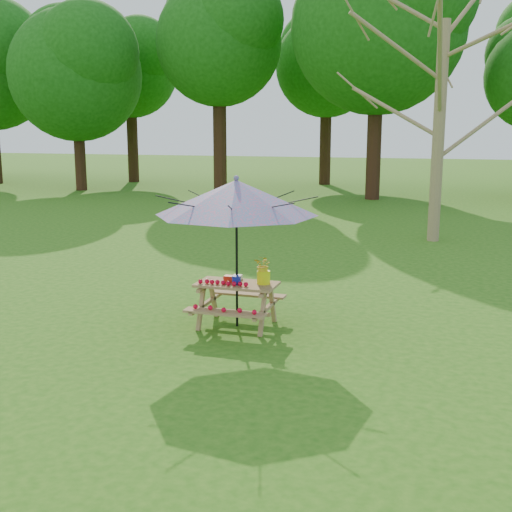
% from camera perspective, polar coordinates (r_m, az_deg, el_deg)
% --- Properties ---
extents(treeline, '(60.00, 12.00, 16.00)m').
position_cam_1_polar(treeline, '(28.93, 3.94, 21.35)').
color(treeline, '#15530E').
rests_on(treeline, ground).
extents(picnic_table, '(1.20, 1.32, 0.67)m').
position_cam_1_polar(picnic_table, '(9.68, -1.71, -4.39)').
color(picnic_table, '#AA844D').
rests_on(picnic_table, ground).
extents(patio_umbrella, '(2.92, 2.92, 2.27)m').
position_cam_1_polar(patio_umbrella, '(9.37, -1.76, 5.21)').
color(patio_umbrella, black).
rests_on(patio_umbrella, ground).
extents(produce_bins, '(0.29, 0.43, 0.13)m').
position_cam_1_polar(produce_bins, '(9.61, -1.96, -2.06)').
color(produce_bins, red).
rests_on(produce_bins, picnic_table).
extents(tomatoes_row, '(0.77, 0.13, 0.07)m').
position_cam_1_polar(tomatoes_row, '(9.47, -2.93, -2.39)').
color(tomatoes_row, red).
rests_on(tomatoes_row, picnic_table).
extents(flower_bucket, '(0.32, 0.29, 0.43)m').
position_cam_1_polar(flower_bucket, '(9.49, 0.68, -1.15)').
color(flower_bucket, '#FAFF0D').
rests_on(flower_bucket, picnic_table).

